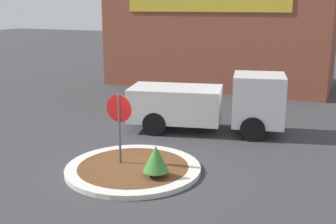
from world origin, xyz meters
The scene contains 6 objects.
ground_plane centered at (0.00, 0.00, 0.00)m, with size 120.00×120.00×0.00m, color #38383A.
traffic_island centered at (0.00, 0.00, 0.07)m, with size 4.02×4.02×0.14m.
stop_sign centered at (-0.50, 0.11, 1.59)m, with size 0.83×0.07×2.27m.
island_shrub centered at (0.95, -0.42, 0.68)m, with size 0.72×0.72×0.90m.
utility_truck centered at (0.78, 4.77, 1.15)m, with size 6.13×3.22×2.29m.
storefront_building centered at (-1.92, 14.81, 2.85)m, with size 13.05×6.07×5.68m.
Camera 1 is at (5.68, -10.28, 4.78)m, focal length 45.00 mm.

